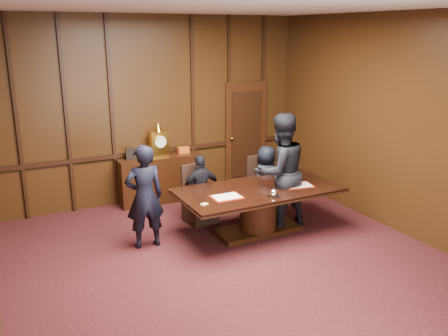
{
  "coord_description": "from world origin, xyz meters",
  "views": [
    {
      "loc": [
        -2.88,
        -5.06,
        3.19
      ],
      "look_at": [
        0.49,
        1.52,
        1.05
      ],
      "focal_mm": 38.0,
      "sensor_mm": 36.0,
      "label": 1
    }
  ],
  "objects_px": {
    "sideboard": "(160,177)",
    "conference_table": "(258,203)",
    "signatory_left": "(201,189)",
    "signatory_right": "(266,179)",
    "witness_left": "(145,197)",
    "witness_right": "(280,172)"
  },
  "relations": [
    {
      "from": "signatory_right",
      "to": "witness_right",
      "type": "relative_size",
      "value": 0.63
    },
    {
      "from": "sideboard",
      "to": "conference_table",
      "type": "xyz_separation_m",
      "value": [
        0.9,
        -2.16,
        0.02
      ]
    },
    {
      "from": "signatory_left",
      "to": "witness_left",
      "type": "distance_m",
      "value": 1.24
    },
    {
      "from": "sideboard",
      "to": "signatory_left",
      "type": "relative_size",
      "value": 1.32
    },
    {
      "from": "signatory_left",
      "to": "witness_left",
      "type": "relative_size",
      "value": 0.75
    },
    {
      "from": "sideboard",
      "to": "signatory_right",
      "type": "bearing_deg",
      "value": -41.28
    },
    {
      "from": "signatory_left",
      "to": "signatory_right",
      "type": "height_order",
      "value": "signatory_right"
    },
    {
      "from": "conference_table",
      "to": "signatory_left",
      "type": "relative_size",
      "value": 2.17
    },
    {
      "from": "witness_left",
      "to": "signatory_left",
      "type": "bearing_deg",
      "value": -155.66
    },
    {
      "from": "witness_right",
      "to": "conference_table",
      "type": "bearing_deg",
      "value": 5.58
    },
    {
      "from": "signatory_left",
      "to": "witness_right",
      "type": "bearing_deg",
      "value": 146.47
    },
    {
      "from": "signatory_left",
      "to": "signatory_right",
      "type": "bearing_deg",
      "value": -178.96
    },
    {
      "from": "conference_table",
      "to": "signatory_left",
      "type": "bearing_deg",
      "value": 129.09
    },
    {
      "from": "conference_table",
      "to": "sideboard",
      "type": "bearing_deg",
      "value": 112.6
    },
    {
      "from": "signatory_left",
      "to": "witness_left",
      "type": "height_order",
      "value": "witness_left"
    },
    {
      "from": "sideboard",
      "to": "conference_table",
      "type": "height_order",
      "value": "sideboard"
    },
    {
      "from": "signatory_right",
      "to": "witness_left",
      "type": "distance_m",
      "value": 2.49
    },
    {
      "from": "conference_table",
      "to": "signatory_right",
      "type": "height_order",
      "value": "signatory_right"
    },
    {
      "from": "signatory_left",
      "to": "witness_right",
      "type": "relative_size",
      "value": 0.62
    },
    {
      "from": "sideboard",
      "to": "witness_right",
      "type": "relative_size",
      "value": 0.83
    },
    {
      "from": "signatory_right",
      "to": "witness_right",
      "type": "height_order",
      "value": "witness_right"
    },
    {
      "from": "signatory_left",
      "to": "sideboard",
      "type": "bearing_deg",
      "value": -78.59
    }
  ]
}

